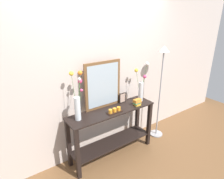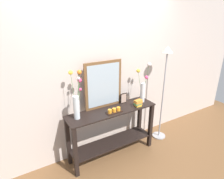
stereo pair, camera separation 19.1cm
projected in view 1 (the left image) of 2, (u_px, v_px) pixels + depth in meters
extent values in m
cube|color=brown|center=(112.00, 154.00, 3.21)|extent=(7.00, 6.00, 0.02)
cube|color=beige|center=(101.00, 71.00, 2.96)|extent=(6.40, 0.08, 2.70)
cube|color=black|center=(112.00, 110.00, 2.92)|extent=(1.41, 0.37, 0.02)
cube|color=black|center=(112.00, 142.00, 3.13)|extent=(1.35, 0.33, 0.02)
cube|color=black|center=(78.00, 155.00, 2.60)|extent=(0.06, 0.06, 0.79)
cube|color=black|center=(149.00, 124.00, 3.31)|extent=(0.06, 0.06, 0.79)
cube|color=black|center=(69.00, 143.00, 2.82)|extent=(0.06, 0.06, 0.79)
cube|color=black|center=(137.00, 117.00, 3.54)|extent=(0.06, 0.06, 0.79)
cube|color=brown|center=(103.00, 85.00, 2.88)|extent=(0.61, 0.03, 0.72)
cube|color=#9EADB7|center=(103.00, 85.00, 2.87)|extent=(0.53, 0.00, 0.64)
cylinder|color=silver|center=(77.00, 109.00, 2.58)|extent=(0.08, 0.08, 0.33)
cylinder|color=#4C753D|center=(79.00, 100.00, 2.61)|extent=(0.11, 0.07, 0.50)
sphere|color=#EA4275|center=(80.00, 81.00, 2.57)|extent=(0.06, 0.06, 0.06)
cylinder|color=#4C753D|center=(75.00, 96.00, 2.55)|extent=(0.03, 0.06, 0.62)
sphere|color=yellow|center=(71.00, 73.00, 2.45)|extent=(0.06, 0.06, 0.06)
cylinder|color=#4C753D|center=(79.00, 99.00, 2.56)|extent=(0.05, 0.04, 0.55)
sphere|color=silver|center=(79.00, 79.00, 2.49)|extent=(0.04, 0.04, 0.04)
cylinder|color=#4C753D|center=(80.00, 105.00, 2.57)|extent=(0.07, 0.03, 0.41)
sphere|color=#EA4275|center=(81.00, 90.00, 2.51)|extent=(0.04, 0.04, 0.04)
cylinder|color=#4C753D|center=(79.00, 96.00, 2.56)|extent=(0.10, 0.03, 0.62)
sphere|color=orange|center=(80.00, 73.00, 2.48)|extent=(0.06, 0.06, 0.06)
cylinder|color=silver|center=(141.00, 92.00, 3.16)|extent=(0.08, 0.08, 0.32)
cylinder|color=#4C753D|center=(142.00, 88.00, 3.13)|extent=(0.04, 0.04, 0.41)
sphere|color=#EA4275|center=(145.00, 77.00, 3.05)|extent=(0.06, 0.06, 0.06)
cylinder|color=#4C753D|center=(143.00, 82.00, 3.13)|extent=(0.09, 0.03, 0.60)
sphere|color=silver|center=(147.00, 64.00, 3.04)|extent=(0.06, 0.06, 0.06)
cylinder|color=#4C753D|center=(138.00, 85.00, 3.17)|extent=(0.03, 0.10, 0.49)
sphere|color=yellow|center=(136.00, 70.00, 3.11)|extent=(0.06, 0.06, 0.06)
cube|color=black|center=(115.00, 112.00, 2.83)|extent=(0.24, 0.09, 0.01)
cylinder|color=orange|center=(110.00, 111.00, 2.78)|extent=(0.06, 0.06, 0.05)
cylinder|color=orange|center=(115.00, 110.00, 2.82)|extent=(0.06, 0.06, 0.05)
cylinder|color=orange|center=(119.00, 109.00, 2.86)|extent=(0.06, 0.06, 0.05)
cube|color=black|center=(122.00, 98.00, 3.12)|extent=(0.12, 0.01, 0.17)
cube|color=tan|center=(123.00, 98.00, 3.12)|extent=(0.10, 0.00, 0.14)
cube|color=gold|center=(137.00, 105.00, 3.06)|extent=(0.10, 0.09, 0.02)
cube|color=orange|center=(137.00, 104.00, 3.06)|extent=(0.12, 0.08, 0.02)
cube|color=#388E56|center=(137.00, 103.00, 3.04)|extent=(0.11, 0.07, 0.02)
cube|color=orange|center=(137.00, 102.00, 3.04)|extent=(0.12, 0.08, 0.03)
cube|color=orange|center=(137.00, 100.00, 3.04)|extent=(0.13, 0.08, 0.03)
cylinder|color=#9E9EA3|center=(156.00, 134.00, 3.73)|extent=(0.24, 0.24, 0.02)
cylinder|color=#9E9EA3|center=(160.00, 96.00, 3.44)|extent=(0.02, 0.02, 1.57)
cone|color=beige|center=(164.00, 49.00, 3.14)|extent=(0.18, 0.18, 0.10)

